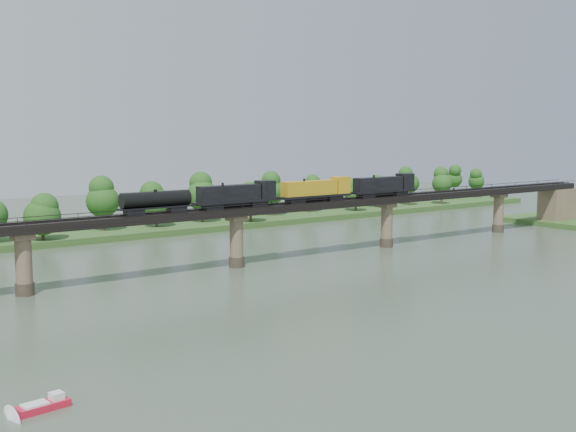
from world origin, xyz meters
TOP-DOWN VIEW (x-y plane):
  - ground at (0.00, 0.00)m, footprint 400.00×400.00m
  - far_bank at (0.00, 85.00)m, footprint 300.00×24.00m
  - bridge at (0.00, 30.00)m, footprint 236.00×30.00m
  - bridge_superstructure at (0.00, 30.00)m, footprint 220.00×4.90m
  - far_treeline at (-8.21, 80.52)m, footprint 289.06×17.54m
  - freight_train at (12.91, 30.00)m, footprint 71.11×2.77m
  - motorboat at (-53.16, -19.34)m, footprint 5.11×2.35m

SIDE VIEW (x-z plane):
  - ground at x=0.00m, z-range 0.00..0.00m
  - motorboat at x=-53.16m, z-range -0.22..1.16m
  - far_bank at x=0.00m, z-range 0.00..1.60m
  - bridge at x=0.00m, z-range -0.29..11.21m
  - far_treeline at x=-8.21m, z-range 2.03..15.63m
  - bridge_superstructure at x=0.00m, z-range 11.42..12.17m
  - freight_train at x=12.91m, z-range 11.39..16.29m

